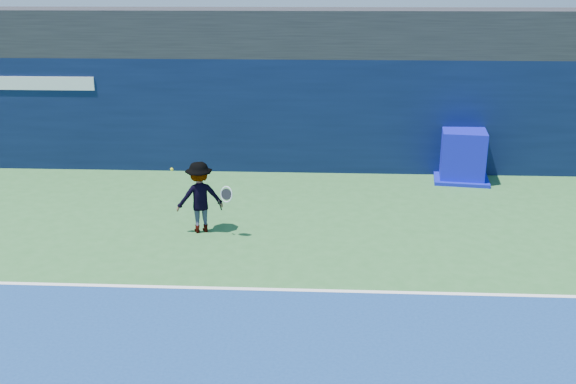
# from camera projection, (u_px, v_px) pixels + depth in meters

# --- Properties ---
(baseline) EXTENTS (24.00, 0.10, 0.01)m
(baseline) POSITION_uv_depth(u_px,v_px,m) (245.00, 289.00, 10.63)
(baseline) COLOR white
(baseline) RESTS_ON ground
(stadium_band) EXTENTS (36.00, 3.00, 1.20)m
(stadium_band) POSITION_uv_depth(u_px,v_px,m) (278.00, 31.00, 17.60)
(stadium_band) COLOR black
(stadium_band) RESTS_ON back_wall_assembly
(back_wall_assembly) EXTENTS (36.00, 1.03, 3.00)m
(back_wall_assembly) POSITION_uv_depth(u_px,v_px,m) (276.00, 114.00, 17.30)
(back_wall_assembly) COLOR black
(back_wall_assembly) RESTS_ON ground
(equipment_cart) EXTENTS (1.53, 1.53, 1.30)m
(equipment_cart) POSITION_uv_depth(u_px,v_px,m) (462.00, 157.00, 16.46)
(equipment_cart) COLOR #0C0DB0
(equipment_cart) RESTS_ON ground
(tennis_player) EXTENTS (1.26, 0.83, 1.47)m
(tennis_player) POSITION_uv_depth(u_px,v_px,m) (200.00, 197.00, 12.94)
(tennis_player) COLOR white
(tennis_player) RESTS_ON ground
(tennis_ball) EXTENTS (0.06, 0.06, 0.06)m
(tennis_ball) POSITION_uv_depth(u_px,v_px,m) (172.00, 169.00, 13.07)
(tennis_ball) COLOR yellow
(tennis_ball) RESTS_ON ground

